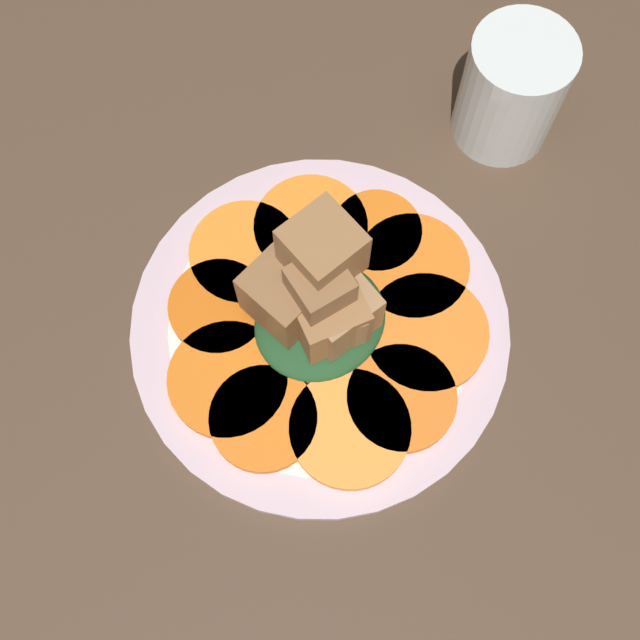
{
  "coord_description": "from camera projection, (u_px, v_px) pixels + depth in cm",
  "views": [
    {
      "loc": [
        -12.05,
        -14.96,
        57.99
      ],
      "look_at": [
        0.0,
        0.0,
        4.1
      ],
      "focal_mm": 45.0,
      "sensor_mm": 36.0,
      "label": 1
    }
  ],
  "objects": [
    {
      "name": "table_slab",
      "position": [
        320.0,
        334.0,
        0.6
      ],
      "size": [
        120.0,
        120.0,
        2.0
      ],
      "primitive_type": "cube",
      "color": "#4C3828",
      "rests_on": "ground"
    },
    {
      "name": "carrot_slice_7",
      "position": [
        263.0,
        419.0,
        0.55
      ],
      "size": [
        7.51,
        7.51,
        0.9
      ],
      "primitive_type": "cylinder",
      "color": "orange",
      "rests_on": "plate"
    },
    {
      "name": "carrot_slice_0",
      "position": [
        426.0,
        333.0,
        0.57
      ],
      "size": [
        8.94,
        8.94,
        0.9
      ],
      "primitive_type": "cylinder",
      "color": "orange",
      "rests_on": "plate"
    },
    {
      "name": "carrot_slice_3",
      "position": [
        311.0,
        227.0,
        0.6
      ],
      "size": [
        8.59,
        8.59,
        0.9
      ],
      "primitive_type": "cylinder",
      "color": "orange",
      "rests_on": "plate"
    },
    {
      "name": "plate",
      "position": [
        320.0,
        327.0,
        0.59
      ],
      "size": [
        27.67,
        27.67,
        1.05
      ],
      "color": "silver",
      "rests_on": "table_slab"
    },
    {
      "name": "carrot_slice_5",
      "position": [
        219.0,
        307.0,
        0.58
      ],
      "size": [
        7.3,
        7.3,
        0.9
      ],
      "primitive_type": "cylinder",
      "color": "#D66114",
      "rests_on": "plate"
    },
    {
      "name": "carrot_slice_9",
      "position": [
        401.0,
        398.0,
        0.56
      ],
      "size": [
        7.71,
        7.71,
        0.9
      ],
      "primitive_type": "cylinder",
      "color": "orange",
      "rests_on": "plate"
    },
    {
      "name": "carrot_slice_8",
      "position": [
        350.0,
        429.0,
        0.55
      ],
      "size": [
        8.43,
        8.43,
        0.9
      ],
      "primitive_type": "cylinder",
      "color": "orange",
      "rests_on": "plate"
    },
    {
      "name": "carrot_slice_6",
      "position": [
        228.0,
        380.0,
        0.56
      ],
      "size": [
        8.49,
        8.49,
        0.9
      ],
      "primitive_type": "cylinder",
      "color": "orange",
      "rests_on": "plate"
    },
    {
      "name": "center_pile",
      "position": [
        319.0,
        302.0,
        0.54
      ],
      "size": [
        9.77,
        9.19,
        10.59
      ],
      "color": "#1E4723",
      "rests_on": "plate"
    },
    {
      "name": "carrot_slice_4",
      "position": [
        245.0,
        253.0,
        0.6
      ],
      "size": [
        8.32,
        8.32,
        0.9
      ],
      "primitive_type": "cylinder",
      "color": "orange",
      "rests_on": "plate"
    },
    {
      "name": "water_glass",
      "position": [
        512.0,
        90.0,
        0.61
      ],
      "size": [
        7.8,
        7.8,
        9.53
      ],
      "color": "silver",
      "rests_on": "table_slab"
    },
    {
      "name": "fork",
      "position": [
        355.0,
        380.0,
        0.57
      ],
      "size": [
        19.66,
        2.59,
        0.4
      ],
      "rotation": [
        0.0,
        0.0,
        -0.04
      ],
      "color": "silver",
      "rests_on": "plate"
    },
    {
      "name": "carrot_slice_2",
      "position": [
        377.0,
        232.0,
        0.6
      ],
      "size": [
        6.75,
        6.75,
        0.9
      ],
      "primitive_type": "cylinder",
      "color": "orange",
      "rests_on": "plate"
    },
    {
      "name": "carrot_slice_1",
      "position": [
        412.0,
        267.0,
        0.59
      ],
      "size": [
        8.39,
        8.39,
        0.9
      ],
      "primitive_type": "cylinder",
      "color": "orange",
      "rests_on": "plate"
    }
  ]
}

